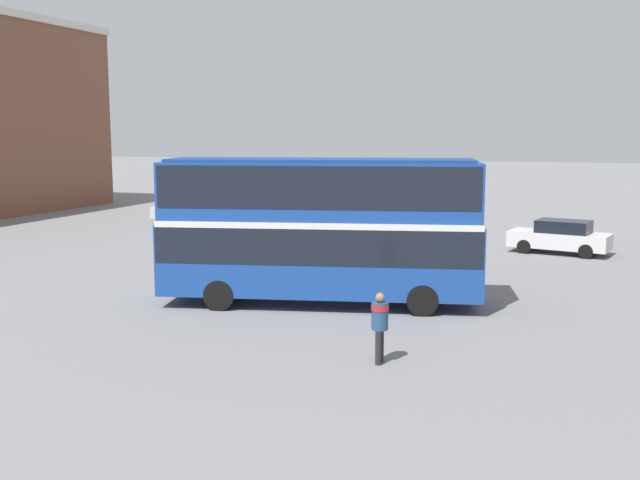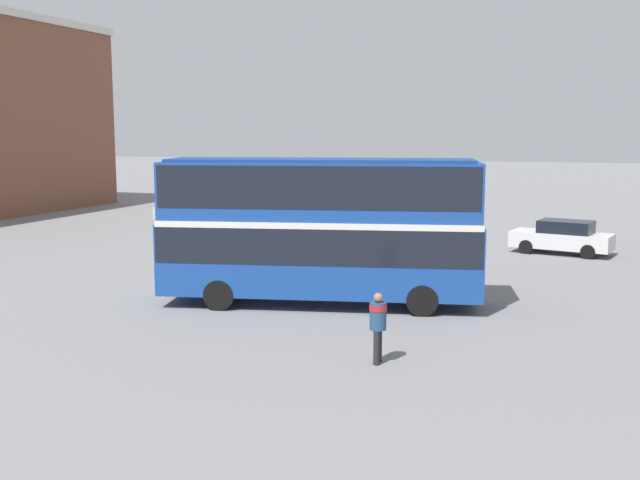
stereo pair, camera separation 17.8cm
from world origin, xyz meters
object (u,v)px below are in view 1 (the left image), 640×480
(double_decker_bus, at_px, (320,222))
(parked_car_kerb_near, at_px, (192,210))
(pedestrian_foreground, at_px, (380,320))
(parked_car_side_street, at_px, (363,238))
(parked_car_kerb_far, at_px, (560,237))

(double_decker_bus, xyz_separation_m, parked_car_kerb_near, (-14.86, 18.37, -1.97))
(pedestrian_foreground, height_order, parked_car_side_street, pedestrian_foreground)
(pedestrian_foreground, xyz_separation_m, parked_car_side_street, (-4.86, 15.40, -0.28))
(double_decker_bus, xyz_separation_m, parked_car_kerb_far, (7.11, 13.41, -1.94))
(double_decker_bus, distance_m, parked_car_kerb_near, 23.71)
(pedestrian_foreground, relative_size, parked_car_kerb_far, 0.37)
(double_decker_bus, distance_m, pedestrian_foreground, 6.61)
(pedestrian_foreground, distance_m, parked_car_side_street, 16.15)
(pedestrian_foreground, relative_size, parked_car_kerb_near, 0.37)
(double_decker_bus, height_order, parked_car_kerb_near, double_decker_bus)
(double_decker_bus, bearing_deg, parked_car_kerb_far, 49.33)
(double_decker_bus, height_order, parked_car_side_street, double_decker_bus)
(parked_car_kerb_near, bearing_deg, pedestrian_foreground, 122.07)
(parked_car_side_street, bearing_deg, pedestrian_foreground, -60.79)
(double_decker_bus, height_order, parked_car_kerb_far, double_decker_bus)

